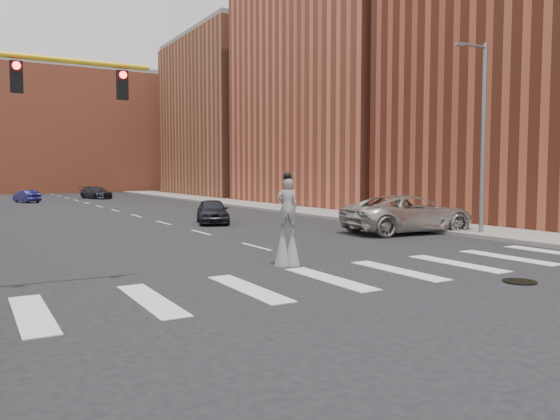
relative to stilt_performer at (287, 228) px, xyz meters
name	(u,v)px	position (x,y,z in m)	size (l,w,h in m)	color
ground_plane	(387,281)	(1.19, -3.50, -1.22)	(160.00, 160.00, 0.00)	black
sidewalk_right	(297,209)	(13.69, 21.50, -1.13)	(5.00, 90.00, 0.18)	gray
manhole	(520,282)	(4.19, -5.50, -1.20)	(0.90, 0.90, 0.04)	black
building_mid	(356,77)	(23.19, 26.50, 10.78)	(16.00, 22.00, 24.00)	#C85E3E
building_far	(243,119)	(23.19, 50.50, 8.78)	(16.00, 22.00, 20.00)	#A45D3C
building_backdrop	(84,134)	(7.19, 74.50, 7.78)	(26.00, 14.00, 18.00)	#C85E3E
streetlight	(482,132)	(12.09, 2.50, 3.67)	(2.05, 0.20, 9.00)	slate
stilt_performer	(287,228)	(0.00, 0.00, 0.00)	(0.81, 0.67, 3.03)	#372316
suv_crossing	(409,214)	(10.19, 5.27, -0.28)	(3.12, 6.76, 1.88)	beige
car_near	(212,211)	(3.59, 14.72, -0.50)	(1.72, 4.27, 1.45)	black
car_mid	(27,196)	(-3.80, 44.37, -0.61)	(1.30, 3.73, 1.23)	#181753
car_far	(96,193)	(3.82, 49.07, -0.54)	(1.92, 4.73, 1.37)	black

